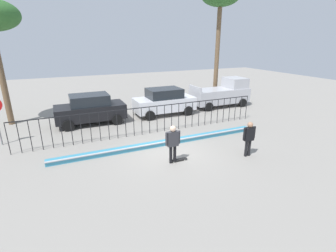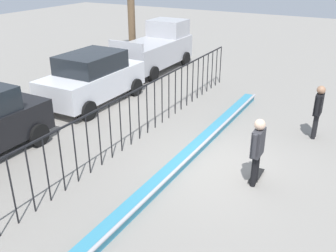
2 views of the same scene
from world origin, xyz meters
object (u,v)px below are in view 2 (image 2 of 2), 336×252
(skateboard, at_px, (256,176))
(skateboarder, at_px, (258,146))
(camera_operator, at_px, (318,107))
(parked_car_white, at_px, (92,78))
(pickup_truck, at_px, (156,48))

(skateboard, bearing_deg, skateboarder, 165.56)
(skateboard, height_order, camera_operator, camera_operator)
(camera_operator, bearing_deg, skateboarder, -6.15)
(camera_operator, height_order, parked_car_white, parked_car_white)
(skateboard, xyz_separation_m, pickup_truck, (7.62, 7.45, 0.98))
(camera_operator, bearing_deg, skateboard, -7.89)
(skateboarder, relative_size, skateboard, 2.15)
(skateboarder, xyz_separation_m, camera_operator, (3.47, -0.81, -0.03))
(parked_car_white, bearing_deg, skateboard, -109.96)
(pickup_truck, bearing_deg, skateboard, -135.61)
(skateboarder, relative_size, parked_car_white, 0.40)
(pickup_truck, bearing_deg, skateboarder, -136.62)
(parked_car_white, bearing_deg, camera_operator, -85.79)
(camera_operator, xyz_separation_m, pickup_truck, (4.46, 8.29, 0.04))
(camera_operator, relative_size, pickup_truck, 0.36)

